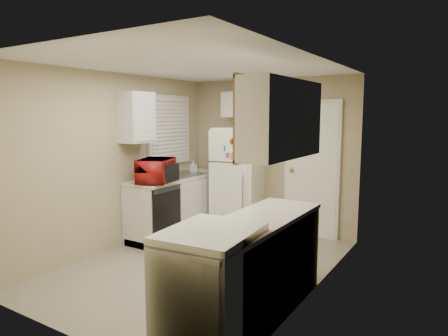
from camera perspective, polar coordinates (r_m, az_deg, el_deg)
The scene contains 19 objects.
floor at distance 5.07m, azimuth -3.08°, elevation -13.64°, with size 3.80×3.80×0.00m, color #AEA78B.
ceiling at distance 4.76m, azimuth -3.29°, elevation 14.39°, with size 3.80×3.80×0.00m, color white.
wall_left at distance 5.69m, azimuth -14.80°, elevation 0.92°, with size 3.80×3.80×0.00m, color tan.
wall_right at distance 4.13m, azimuth 12.91°, elevation -1.46°, with size 3.80×3.80×0.00m, color tan.
wall_back at distance 6.41m, azimuth 6.64°, elevation 1.85°, with size 2.80×2.80×0.00m, color tan.
wall_front at distance 3.42m, azimuth -21.87°, elevation -3.71°, with size 2.80×2.80×0.00m, color tan.
left_counter at distance 6.26m, azimuth -6.64°, elevation -5.23°, with size 0.60×1.80×0.90m, color silver.
dishwasher at distance 5.62m, azimuth -8.16°, elevation -6.33°, with size 0.03×0.58×0.72m, color black.
sink at distance 6.30m, azimuth -5.85°, elevation -1.35°, with size 0.54×0.74×0.16m, color gray.
microwave at distance 5.63m, azimuth -9.64°, elevation -0.54°, with size 0.33×0.60×0.40m, color #9D1211.
soap_bottle at distance 6.58m, azimuth -4.39°, elevation 0.28°, with size 0.09×0.09×0.19m, color beige.
window_blinds at distance 6.39m, azimuth -7.79°, elevation 5.42°, with size 0.10×0.98×1.08m, color silver.
upper_cabinet_left at distance 5.70m, azimuth -12.35°, elevation 7.06°, with size 0.30×0.45×0.70m, color silver.
refrigerator at distance 6.33m, azimuth 2.13°, elevation -1.64°, with size 0.68×0.66×1.64m, color white.
cabinet_over_fridge at distance 6.43m, azimuth 2.91°, elevation 9.06°, with size 0.70×0.30×0.40m, color silver.
interior_door at distance 6.13m, azimuth 12.38°, elevation -0.23°, with size 0.86×0.06×2.08m, color white.
right_counter at distance 3.73m, azimuth 3.89°, elevation -14.22°, with size 0.60×2.00×0.90m, color silver.
stove at distance 3.26m, azimuth -1.88°, elevation -16.85°, with size 0.65×0.80×0.98m, color white.
upper_cabinet_right at distance 3.67m, azimuth 8.38°, elevation 6.94°, with size 0.30×1.20×0.70m, color silver.
Camera 1 is at (2.72, -3.86, 1.84)m, focal length 32.00 mm.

